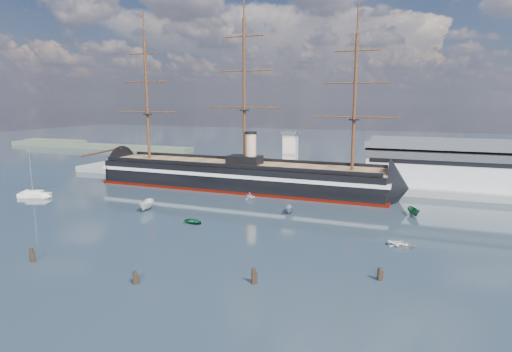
% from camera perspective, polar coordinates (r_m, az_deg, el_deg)
% --- Properties ---
extents(ground, '(600.00, 600.00, 0.00)m').
position_cam_1_polar(ground, '(109.44, -1.95, -4.03)').
color(ground, '#232E36').
rests_on(ground, ground).
extents(quay, '(180.00, 18.00, 2.00)m').
position_cam_1_polar(quay, '(139.90, 7.64, -1.02)').
color(quay, slate).
rests_on(quay, ground).
extents(warehouse, '(63.00, 21.00, 11.60)m').
position_cam_1_polar(warehouse, '(139.85, 27.61, 1.24)').
color(warehouse, '#B7BABC').
rests_on(warehouse, ground).
extents(quay_tower, '(5.00, 5.00, 15.00)m').
position_cam_1_polar(quay_tower, '(137.30, 4.59, 2.95)').
color(quay_tower, silver).
rests_on(quay_tower, ground).
extents(shoreline, '(120.00, 10.00, 4.00)m').
position_cam_1_polar(shoreline, '(265.49, -22.03, 3.84)').
color(shoreline, '#3F4C38').
rests_on(shoreline, ground).
extents(warship, '(113.00, 17.65, 53.94)m').
position_cam_1_polar(warship, '(130.93, -3.03, 0.10)').
color(warship, black).
rests_on(warship, ground).
extents(sailboat, '(8.87, 5.62, 13.70)m').
position_cam_1_polar(sailboat, '(134.32, -27.45, -2.15)').
color(sailboat, beige).
rests_on(sailboat, ground).
extents(motorboat_a, '(8.12, 4.56, 3.07)m').
position_cam_1_polar(motorboat_a, '(108.74, -14.34, -4.43)').
color(motorboat_a, silver).
rests_on(motorboat_a, ground).
extents(motorboat_b, '(2.01, 3.22, 1.40)m').
position_cam_1_polar(motorboat_b, '(95.16, -8.30, -6.28)').
color(motorboat_b, '#0E4527').
rests_on(motorboat_b, ground).
extents(motorboat_c, '(5.96, 3.04, 2.27)m').
position_cam_1_polar(motorboat_c, '(102.86, 4.48, -4.97)').
color(motorboat_c, slate).
rests_on(motorboat_c, ground).
extents(motorboat_d, '(4.92, 6.01, 2.04)m').
position_cam_1_polar(motorboat_d, '(116.95, -0.80, -3.11)').
color(motorboat_d, silver).
rests_on(motorboat_d, ground).
extents(motorboat_e, '(1.86, 3.30, 1.45)m').
position_cam_1_polar(motorboat_e, '(84.04, 18.81, -8.94)').
color(motorboat_e, silver).
rests_on(motorboat_e, ground).
extents(motorboat_f, '(6.25, 4.27, 2.35)m').
position_cam_1_polar(motorboat_f, '(106.85, 20.26, -5.00)').
color(motorboat_f, '#184E2D').
rests_on(motorboat_f, ground).
extents(piling_near_left, '(0.64, 0.64, 3.08)m').
position_cam_1_polar(piling_near_left, '(81.79, -27.66, -10.09)').
color(piling_near_left, black).
rests_on(piling_near_left, ground).
extents(piling_near_mid, '(0.64, 0.64, 2.67)m').
position_cam_1_polar(piling_near_mid, '(67.03, -15.81, -13.68)').
color(piling_near_mid, black).
rests_on(piling_near_mid, ground).
extents(piling_near_right, '(0.64, 0.64, 3.06)m').
position_cam_1_polar(piling_near_right, '(64.79, -0.35, -14.14)').
color(piling_near_right, black).
rests_on(piling_near_right, ground).
extents(piling_far_right, '(0.64, 0.64, 2.70)m').
position_cam_1_polar(piling_far_right, '(68.40, 16.10, -13.21)').
color(piling_far_right, black).
rests_on(piling_far_right, ground).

